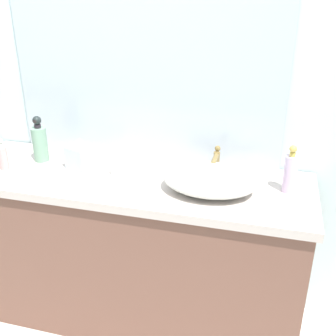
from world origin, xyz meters
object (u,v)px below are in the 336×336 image
object	(u,v)px
lotion_bottle	(290,172)
candle_jar	(116,170)
soap_dispenser	(3,156)
tissue_box	(81,155)
perfume_bottle	(40,142)
sink_basin	(210,179)

from	to	relation	value
lotion_bottle	candle_jar	size ratio (longest dim) A/B	3.80
soap_dispenser	candle_jar	xyz separation A→B (m)	(0.56, 0.09, -0.05)
soap_dispenser	candle_jar	world-z (taller)	soap_dispenser
tissue_box	lotion_bottle	bearing A→B (deg)	-0.51
perfume_bottle	candle_jar	bearing A→B (deg)	-6.98
soap_dispenser	candle_jar	bearing A→B (deg)	9.29
lotion_bottle	perfume_bottle	world-z (taller)	perfume_bottle
soap_dispenser	perfume_bottle	world-z (taller)	perfume_bottle
lotion_bottle	tissue_box	distance (m)	1.01
sink_basin	candle_jar	bearing A→B (deg)	172.56
perfume_bottle	soap_dispenser	bearing A→B (deg)	-130.25
lotion_bottle	perfume_bottle	distance (m)	1.24
lotion_bottle	tissue_box	bearing A→B (deg)	179.49
sink_basin	tissue_box	distance (m)	0.67
perfume_bottle	lotion_bottle	bearing A→B (deg)	-1.47
soap_dispenser	perfume_bottle	distance (m)	0.19
soap_dispenser	perfume_bottle	xyz separation A→B (m)	(0.12, 0.14, 0.03)
candle_jar	soap_dispenser	bearing A→B (deg)	-170.71
candle_jar	sink_basin	bearing A→B (deg)	-7.44
soap_dispenser	sink_basin	bearing A→B (deg)	1.67
sink_basin	lotion_bottle	bearing A→B (deg)	13.72
soap_dispenser	lotion_bottle	world-z (taller)	lotion_bottle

